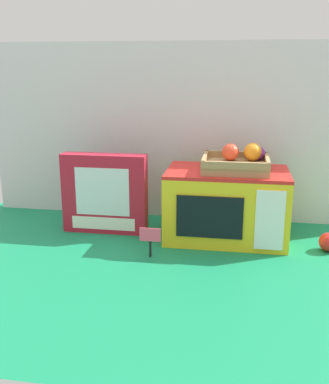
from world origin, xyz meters
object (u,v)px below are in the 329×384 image
object	(u,v)px
cookie_set_box	(105,193)
loose_toy_apple	(328,242)
toy_microwave	(226,205)
food_groups_crate	(238,162)
price_sign	(150,238)

from	to	relation	value
cookie_set_box	loose_toy_apple	bearing A→B (deg)	-4.75
toy_microwave	loose_toy_apple	size ratio (longest dim) A/B	6.63
toy_microwave	loose_toy_apple	distance (m)	0.37
toy_microwave	food_groups_crate	distance (m)	0.16
cookie_set_box	food_groups_crate	bearing A→B (deg)	1.07
price_sign	loose_toy_apple	world-z (taller)	price_sign
toy_microwave	food_groups_crate	size ratio (longest dim) A/B	1.89
food_groups_crate	loose_toy_apple	distance (m)	0.41
toy_microwave	cookie_set_box	bearing A→B (deg)	-179.73
toy_microwave	price_sign	distance (m)	0.32
cookie_set_box	price_sign	distance (m)	0.31
cookie_set_box	loose_toy_apple	distance (m)	0.81
food_groups_crate	cookie_set_box	xyz separation A→B (m)	(-0.48, -0.01, -0.13)
food_groups_crate	price_sign	size ratio (longest dim) A/B	2.26
toy_microwave	price_sign	xyz separation A→B (m)	(-0.24, -0.21, -0.06)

